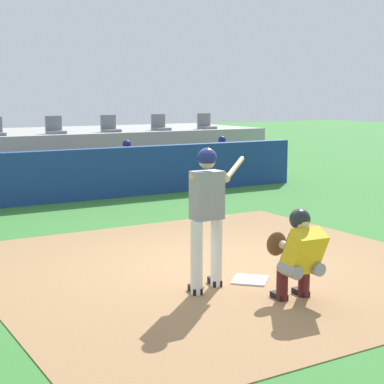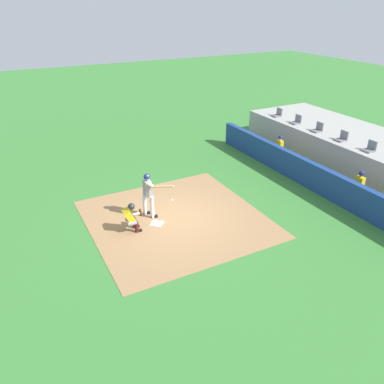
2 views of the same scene
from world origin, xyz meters
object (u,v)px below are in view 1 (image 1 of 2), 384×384
Objects in this scene: dugout_player_2 at (224,158)px; stadium_seat_5 at (110,127)px; stadium_seat_4 at (55,129)px; stadium_seat_7 at (206,124)px; stadium_seat_6 at (160,126)px; catcher_crouched at (298,252)px; home_plate at (250,280)px; dugout_player_1 at (129,164)px; batter_at_plate at (208,209)px.

stadium_seat_5 reaches higher than dugout_player_2.
stadium_seat_4 is 1.62m from stadium_seat_5.
stadium_seat_6 is at bearing 180.00° from stadium_seat_7.
stadium_seat_5 is at bearing 77.66° from catcher_crouched.
stadium_seat_5 is at bearing 76.53° from home_plate.
stadium_seat_4 is at bearing 85.44° from home_plate.
stadium_seat_7 is at bearing 60.81° from home_plate.
dugout_player_1 is at bearing -58.22° from stadium_seat_4.
stadium_seat_7 is (3.25, 0.00, 0.00)m from stadium_seat_5.
dugout_player_2 is at bearing -64.50° from stadium_seat_6.
dugout_player_1 and dugout_player_2 have the same top height.
stadium_seat_7 is (4.88, 0.00, 0.00)m from stadium_seat_4.
dugout_player_2 is at bearing 0.00° from dugout_player_1.
stadium_seat_5 is 1.63m from stadium_seat_6.
dugout_player_1 is at bearing 71.40° from batter_at_plate.
batter_at_plate is 9.96m from dugout_player_2.
dugout_player_2 is (5.03, 8.14, 0.65)m from home_plate.
dugout_player_2 reaches higher than catcher_crouched.
catcher_crouched is (0.68, -0.91, -0.43)m from batter_at_plate.
batter_at_plate is at bearing -106.97° from stadium_seat_5.
dugout_player_2 reaches higher than home_plate.
home_plate is 0.92× the size of stadium_seat_6.
batter_at_plate is at bearing -114.92° from stadium_seat_6.
batter_at_plate is at bearing -124.97° from dugout_player_2.
stadium_seat_6 reaches higher than catcher_crouched.
home_plate is at bearing -121.71° from dugout_player_2.
dugout_player_1 is 2.24m from stadium_seat_5.
stadium_seat_4 is at bearing 180.00° from stadium_seat_7.
dugout_player_1 is 2.71× the size of stadium_seat_6.
stadium_seat_7 is (5.68, 11.11, 0.93)m from catcher_crouched.
stadium_seat_6 is (1.99, 2.03, 0.86)m from dugout_player_1.
catcher_crouched is 11.86m from stadium_seat_6.
catcher_crouched is at bearing -102.82° from dugout_player_1.
dugout_player_1 is 2.71× the size of stadium_seat_5.
batter_at_plate is at bearing -98.29° from stadium_seat_4.
stadium_seat_4 reaches higher than home_plate.
batter_at_plate reaches higher than catcher_crouched.
batter_at_plate is 10.67m from stadium_seat_5.
batter_at_plate is 1.39× the size of dugout_player_2.
stadium_seat_5 is at bearing 180.00° from stadium_seat_7.
home_plate is 1.22m from batter_at_plate.
stadium_seat_5 is at bearing 79.85° from dugout_player_1.
stadium_seat_5 is at bearing 141.91° from dugout_player_2.
home_plate is at bearing 1.31° from batter_at_plate.
home_plate is at bearing -104.28° from dugout_player_1.
stadium_seat_7 reaches higher than dugout_player_1.
dugout_player_2 is 2.71× the size of stadium_seat_4.
home_plate is 0.92× the size of stadium_seat_7.
batter_at_plate is 3.76× the size of stadium_seat_5.
batter_at_plate is 0.91× the size of catcher_crouched.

